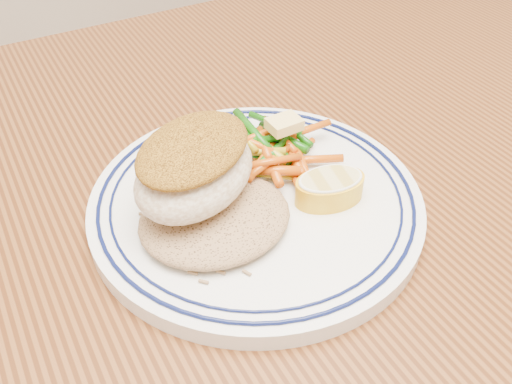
% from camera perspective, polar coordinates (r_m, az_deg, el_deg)
% --- Properties ---
extents(dining_table, '(1.50, 0.90, 0.75)m').
position_cam_1_polar(dining_table, '(0.50, -2.59, -14.42)').
color(dining_table, '#49230E').
rests_on(dining_table, ground).
extents(plate, '(0.27, 0.27, 0.02)m').
position_cam_1_polar(plate, '(0.46, 0.00, -0.99)').
color(plate, white).
rests_on(plate, dining_table).
extents(rice_pilaf, '(0.12, 0.10, 0.02)m').
position_cam_1_polar(rice_pilaf, '(0.43, -4.16, -2.27)').
color(rice_pilaf, '#906D48').
rests_on(rice_pilaf, plate).
extents(fish_fillet, '(0.13, 0.12, 0.05)m').
position_cam_1_polar(fish_fillet, '(0.42, -6.19, 2.54)').
color(fish_fillet, beige).
rests_on(fish_fillet, rice_pilaf).
extents(vegetable_pile, '(0.11, 0.11, 0.03)m').
position_cam_1_polar(vegetable_pile, '(0.49, 1.68, 4.34)').
color(vegetable_pile, '#BD4C09').
rests_on(vegetable_pile, plate).
extents(butter_pat, '(0.03, 0.02, 0.01)m').
position_cam_1_polar(butter_pat, '(0.48, 2.84, 6.80)').
color(butter_pat, '#F5D578').
rests_on(butter_pat, vegetable_pile).
extents(lemon_wedge, '(0.06, 0.06, 0.02)m').
position_cam_1_polar(lemon_wedge, '(0.45, 7.38, 0.49)').
color(lemon_wedge, yellow).
rests_on(lemon_wedge, plate).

